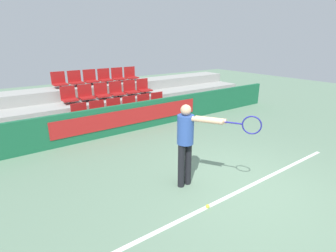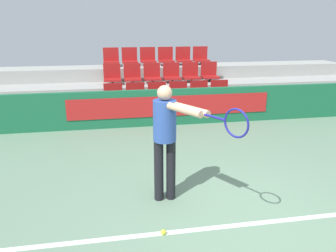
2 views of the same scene
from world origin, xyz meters
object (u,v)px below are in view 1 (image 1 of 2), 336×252
stadium_chair_0 (80,114)px  stadium_chair_7 (86,95)px  stadium_chair_4 (145,104)px  stadium_chair_15 (105,77)px  stadium_chair_9 (117,91)px  stadium_chair_16 (118,76)px  stadium_chair_6 (69,97)px  stadium_chair_3 (131,106)px  stadium_chair_5 (158,102)px  stadium_chair_8 (102,93)px  stadium_chair_14 (91,79)px  stadium_chair_12 (59,81)px  stadium_chair_13 (75,80)px  stadium_chair_1 (98,112)px  tennis_player (189,138)px  tennis_ball (208,206)px  stadium_chair_11 (144,88)px  stadium_chair_17 (131,75)px  stadium_chair_2 (115,109)px  stadium_chair_10 (131,89)px

stadium_chair_0 → stadium_chair_7: bearing=60.8°
stadium_chair_0 → stadium_chair_4: size_ratio=1.00×
stadium_chair_15 → stadium_chair_9: bearing=-90.0°
stadium_chair_16 → stadium_chair_6: bearing=-155.9°
stadium_chair_6 → stadium_chair_15: 2.01m
stadium_chair_3 → stadium_chair_9: (0.00, 1.01, 0.37)m
stadium_chair_0 → stadium_chair_5: 2.82m
stadium_chair_6 → stadium_chair_8: bearing=0.0°
stadium_chair_16 → stadium_chair_9: bearing=-119.2°
stadium_chair_14 → stadium_chair_15: same height
stadium_chair_0 → stadium_chair_12: 2.15m
stadium_chair_5 → stadium_chair_6: stadium_chair_6 is taller
stadium_chair_13 → stadium_chair_14: (0.56, 0.00, 0.00)m
stadium_chair_7 → stadium_chair_15: 1.56m
stadium_chair_1 → stadium_chair_12: 2.22m
stadium_chair_0 → stadium_chair_7: 1.21m
stadium_chair_3 → stadium_chair_9: size_ratio=1.00×
tennis_player → tennis_ball: tennis_player is taller
stadium_chair_3 → stadium_chair_16: 2.22m
tennis_ball → stadium_chair_11: bearing=68.6°
stadium_chair_5 → tennis_player: tennis_player is taller
stadium_chair_8 → stadium_chair_12: stadium_chair_12 is taller
stadium_chair_14 → stadium_chair_17: 1.69m
stadium_chair_16 → stadium_chair_17: same height
stadium_chair_3 → stadium_chair_12: (-1.69, 2.02, 0.74)m
stadium_chair_14 → stadium_chair_16: 1.13m
stadium_chair_3 → stadium_chair_4: (0.56, 0.00, 0.00)m
stadium_chair_6 → tennis_player: 5.27m
stadium_chair_2 → stadium_chair_13: 2.22m
stadium_chair_17 → stadium_chair_8: bearing=-149.2°
stadium_chair_0 → stadium_chair_16: size_ratio=1.00×
stadium_chair_2 → stadium_chair_3: same height
stadium_chair_0 → stadium_chair_5: (2.82, 0.00, 0.00)m
stadium_chair_12 → tennis_player: bearing=-83.9°
stadium_chair_7 → stadium_chair_0: bearing=-119.2°
stadium_chair_8 → tennis_player: tennis_player is taller
stadium_chair_16 → tennis_ball: bearing=-104.3°
stadium_chair_3 → tennis_ball: (-1.22, -4.98, -0.56)m
stadium_chair_7 → stadium_chair_11: (2.26, 0.00, 0.00)m
stadium_chair_16 → stadium_chair_13: bearing=180.0°
stadium_chair_2 → stadium_chair_5: bearing=0.0°
stadium_chair_15 → stadium_chair_16: size_ratio=1.00×
stadium_chair_10 → stadium_chair_11: bearing=0.0°
stadium_chair_7 → stadium_chair_10: 1.69m
stadium_chair_16 → tennis_ball: stadium_chair_16 is taller
stadium_chair_0 → stadium_chair_1: size_ratio=1.00×
stadium_chair_9 → stadium_chair_15: size_ratio=1.00×
stadium_chair_6 → stadium_chair_8: same height
stadium_chair_15 → stadium_chair_16: bearing=0.0°
stadium_chair_13 → stadium_chair_15: bearing=0.0°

